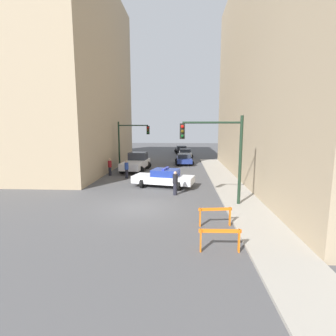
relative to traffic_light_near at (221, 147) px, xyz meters
The scene contains 16 objects.
ground_plane 5.95m from the traffic_light_near, behind, with size 120.00×120.00×0.00m, color #4C4C4F.
sidewalk_right 3.84m from the traffic_light_near, 27.29° to the right, with size 2.40×44.00×0.12m.
building_corner_left 22.23m from the traffic_light_near, 141.64° to the left, with size 14.00×20.00×19.54m.
building_right 12.68m from the traffic_light_near, 39.87° to the left, with size 12.00×28.00×18.60m.
traffic_light_near is the anchor object (origin of this frame).
traffic_light_far 15.12m from the traffic_light_near, 122.09° to the left, with size 3.44×0.35×5.20m.
police_car 6.57m from the traffic_light_near, 127.95° to the left, with size 5.00×3.01×1.52m.
white_truck 14.31m from the traffic_light_near, 120.57° to the left, with size 2.94×5.55×1.90m.
parked_car_near 17.55m from the traffic_light_near, 96.67° to the left, with size 2.38×4.36×1.31m.
parked_car_mid 24.75m from the traffic_light_near, 94.24° to the left, with size 2.36×4.35×1.31m.
parked_car_far 30.82m from the traffic_light_near, 94.54° to the left, with size 2.55×4.46×1.31m.
pedestrian_crossing 11.07m from the traffic_light_near, 132.72° to the left, with size 0.51×0.51×1.66m.
pedestrian_corner 13.24m from the traffic_light_near, 135.13° to the left, with size 0.40×0.40×1.66m.
pedestrian_sidewalk 4.41m from the traffic_light_near, 140.20° to the left, with size 0.50×0.50×1.66m.
barrier_front 6.69m from the traffic_light_near, 97.38° to the right, with size 1.60×0.20×0.90m.
barrier_mid 4.49m from the traffic_light_near, 100.72° to the right, with size 1.59×0.35×0.90m.
Camera 1 is at (2.53, -14.62, 4.71)m, focal length 28.00 mm.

